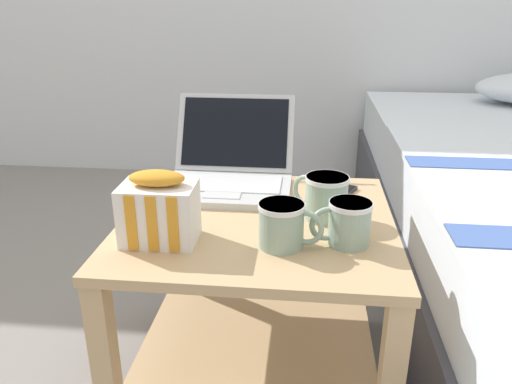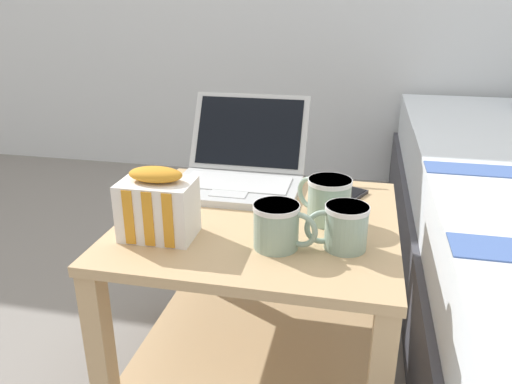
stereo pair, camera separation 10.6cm
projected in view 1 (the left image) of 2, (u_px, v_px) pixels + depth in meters
name	position (u px, v px, depth m)	size (l,w,h in m)	color
ground_plane	(258.00, 379.00, 1.30)	(8.00, 8.00, 0.00)	gray
bedside_table	(258.00, 279.00, 1.19)	(0.61, 0.58, 0.46)	tan
laptop	(229.00, 169.00, 1.31)	(0.32, 0.34, 0.21)	#B7BABC
mug_front_left	(348.00, 221.00, 1.00)	(0.12, 0.09, 0.09)	#8CA593
mug_front_right	(283.00, 223.00, 0.99)	(0.13, 0.09, 0.09)	#8CA593
mug_mid_center	(325.00, 195.00, 1.11)	(0.13, 0.10, 0.10)	#8CA593
snack_bag	(159.00, 210.00, 1.00)	(0.15, 0.11, 0.15)	white
cell_phone	(334.00, 193.00, 1.26)	(0.12, 0.16, 0.01)	black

